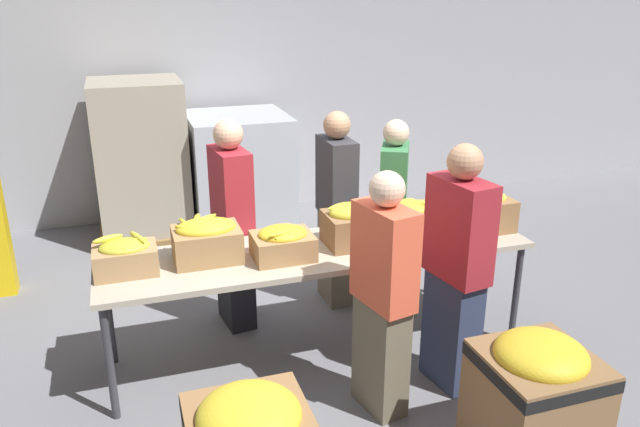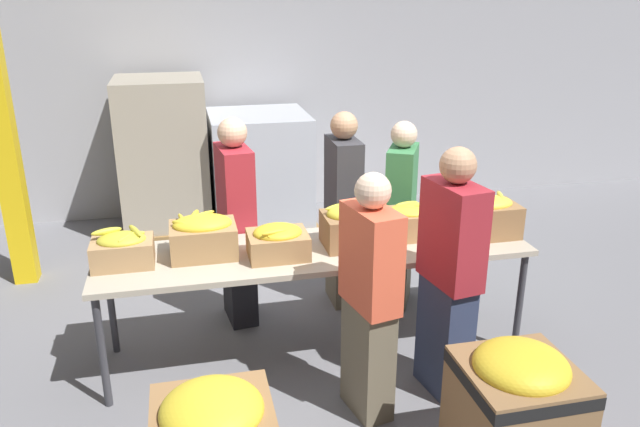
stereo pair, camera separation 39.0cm
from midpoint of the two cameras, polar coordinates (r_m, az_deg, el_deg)
The scene contains 17 objects.
ground_plane at distance 4.69m, azimuth -2.59°, elevation -12.48°, with size 30.00×30.00×0.00m, color slate.
wall_back at distance 7.22m, azimuth -10.27°, elevation 15.58°, with size 16.00×0.08×4.00m.
sorting_table at distance 4.33m, azimuth -2.74°, elevation -3.89°, with size 2.97×0.77×0.82m.
banana_box_0 at distance 4.15m, azimuth -19.98°, elevation -3.72°, with size 0.39×0.29×0.25m.
banana_box_1 at distance 4.18m, azimuth -13.00°, elevation -2.36°, with size 0.44×0.34×0.29m.
banana_box_2 at distance 4.14m, azimuth -6.13°, elevation -2.69°, with size 0.40×0.32×0.23m.
banana_box_3 at distance 4.33m, azimuth 0.66°, elevation -0.95°, with size 0.42×0.34×0.30m.
banana_box_4 at distance 4.56m, azimuth 5.90°, elevation -0.36°, with size 0.44×0.31×0.26m.
banana_box_5 at distance 4.69m, azimuth 12.34°, elevation 0.20°, with size 0.44×0.30×0.30m.
volunteer_0 at distance 4.78m, azimuth -10.30°, elevation -1.24°, with size 0.27×0.46×1.63m.
volunteer_1 at distance 3.75m, azimuth 2.80°, elevation -7.73°, with size 0.29×0.45×1.56m.
volunteer_2 at distance 5.12m, azimuth 4.51°, elevation -0.04°, with size 0.38×0.46×1.55m.
volunteer_3 at distance 4.03m, azimuth 9.65°, elevation -5.26°, with size 0.29×0.47×1.65m.
volunteer_4 at distance 5.07m, azimuth -0.71°, elevation 0.25°, with size 0.22×0.43×1.62m.
donation_bin_1 at distance 3.61m, azimuth 16.03°, elevation -16.17°, with size 0.58×0.58×0.81m.
pallet_stack_0 at distance 6.71m, azimuth -17.62°, elevation 4.39°, with size 0.97×0.97×1.66m.
pallet_stack_1 at distance 6.76m, azimuth -9.00°, elevation 3.50°, with size 1.11×1.11×1.27m.
Camera 1 is at (-1.23, -3.77, 2.52)m, focal length 35.00 mm.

